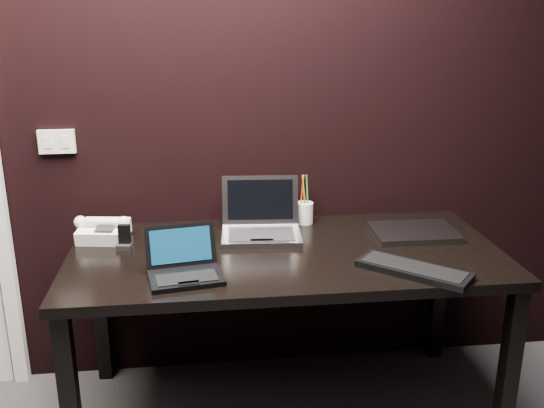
{
  "coord_description": "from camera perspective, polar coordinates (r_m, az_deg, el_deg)",
  "views": [
    {
      "loc": [
        -0.02,
        -0.8,
        1.64
      ],
      "look_at": [
        0.24,
        1.35,
        0.95
      ],
      "focal_mm": 40.0,
      "sensor_mm": 36.0,
      "label": 1
    }
  ],
  "objects": [
    {
      "name": "pen_cup",
      "position": [
        2.69,
        3.08,
        -0.74
      ],
      "size": [
        0.08,
        0.08,
        0.22
      ],
      "color": "white",
      "rests_on": "desk"
    },
    {
      "name": "desk",
      "position": [
        2.43,
        1.29,
        -6.08
      ],
      "size": [
        1.7,
        0.8,
        0.74
      ],
      "color": "black",
      "rests_on": "ground"
    },
    {
      "name": "wall_back",
      "position": [
        2.63,
        -6.46,
        10.09
      ],
      "size": [
        4.0,
        0.0,
        4.0
      ],
      "primitive_type": "plane",
      "rotation": [
        1.57,
        0.0,
        0.0
      ],
      "color": "black",
      "rests_on": "ground"
    },
    {
      "name": "netbook",
      "position": [
        2.18,
        -8.24,
        -5.99
      ],
      "size": [
        0.29,
        0.26,
        0.16
      ],
      "color": "black",
      "rests_on": "desk"
    },
    {
      "name": "closed_laptop",
      "position": [
        2.63,
        13.23,
        -2.6
      ],
      "size": [
        0.35,
        0.26,
        0.02
      ],
      "color": "gray",
      "rests_on": "desk"
    },
    {
      "name": "desk_phone",
      "position": [
        2.59,
        -15.58,
        -2.39
      ],
      "size": [
        0.24,
        0.2,
        0.11
      ],
      "color": "white",
      "rests_on": "desk"
    },
    {
      "name": "wall_switch",
      "position": [
        2.71,
        -19.6,
        5.55
      ],
      "size": [
        0.15,
        0.02,
        0.1
      ],
      "color": "silver",
      "rests_on": "wall_back"
    },
    {
      "name": "silver_laptop",
      "position": [
        2.55,
        -1.04,
        -2.04
      ],
      "size": [
        0.35,
        0.32,
        0.23
      ],
      "color": "#A3A3A8",
      "rests_on": "desk"
    },
    {
      "name": "mobile_phone",
      "position": [
        2.48,
        -13.72,
        -3.29
      ],
      "size": [
        0.06,
        0.06,
        0.1
      ],
      "color": "black",
      "rests_on": "desk"
    },
    {
      "name": "ext_keyboard",
      "position": [
        2.26,
        13.18,
        -6.03
      ],
      "size": [
        0.4,
        0.37,
        0.03
      ],
      "color": "black",
      "rests_on": "desk"
    }
  ]
}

